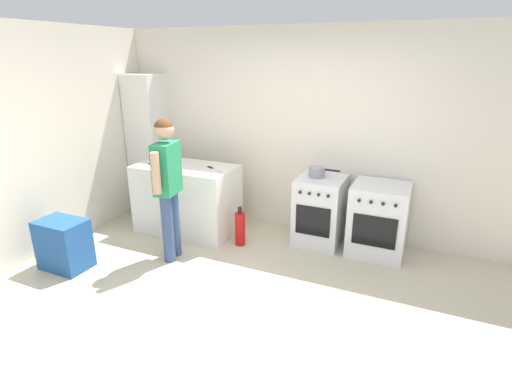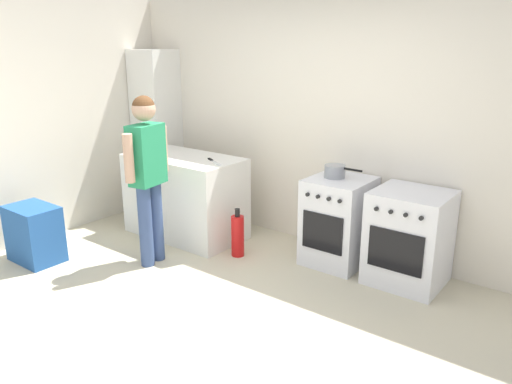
{
  "view_description": "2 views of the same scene",
  "coord_description": "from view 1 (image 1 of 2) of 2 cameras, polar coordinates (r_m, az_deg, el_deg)",
  "views": [
    {
      "loc": [
        1.52,
        -2.93,
        2.25
      ],
      "look_at": [
        -0.21,
        0.89,
        0.81
      ],
      "focal_mm": 28.0,
      "sensor_mm": 36.0,
      "label": 1
    },
    {
      "loc": [
        2.47,
        -2.5,
        2.09
      ],
      "look_at": [
        0.08,
        0.62,
        0.9
      ],
      "focal_mm": 35.0,
      "sensor_mm": 36.0,
      "label": 2
    }
  ],
  "objects": [
    {
      "name": "knife_utility",
      "position": [
        5.33,
        -14.02,
        3.82
      ],
      "size": [
        0.25,
        0.08,
        0.01
      ],
      "color": "silver",
      "rests_on": "counter_unit"
    },
    {
      "name": "knife_carving",
      "position": [
        4.99,
        -5.95,
        3.26
      ],
      "size": [
        0.31,
        0.18,
        0.01
      ],
      "color": "silver",
      "rests_on": "counter_unit"
    },
    {
      "name": "side_wall_left",
      "position": [
        5.38,
        -26.45,
        6.87
      ],
      "size": [
        0.1,
        3.1,
        2.6
      ],
      "primitive_type": "cube",
      "color": "silver",
      "rests_on": "ground"
    },
    {
      "name": "oven_left",
      "position": [
        5.01,
        9.11,
        -2.61
      ],
      "size": [
        0.55,
        0.62,
        0.85
      ],
      "color": "silver",
      "rests_on": "ground"
    },
    {
      "name": "larder_cabinet",
      "position": [
        6.12,
        -15.07,
        6.58
      ],
      "size": [
        0.48,
        0.44,
        2.0
      ],
      "primitive_type": "cube",
      "color": "silver",
      "rests_on": "ground"
    },
    {
      "name": "counter_unit",
      "position": [
        5.35,
        -9.83,
        -0.96
      ],
      "size": [
        1.3,
        0.7,
        0.9
      ],
      "primitive_type": "cube",
      "color": "silver",
      "rests_on": "ground"
    },
    {
      "name": "back_wall",
      "position": [
        5.2,
        6.99,
        8.35
      ],
      "size": [
        6.0,
        0.1,
        2.6
      ],
      "primitive_type": "cube",
      "color": "silver",
      "rests_on": "ground"
    },
    {
      "name": "oven_right",
      "position": [
        4.89,
        17.08,
        -3.78
      ],
      "size": [
        0.64,
        0.62,
        0.85
      ],
      "color": "silver",
      "rests_on": "ground"
    },
    {
      "name": "recycling_crate_upper",
      "position": [
        4.84,
        -25.98,
        -5.25
      ],
      "size": [
        0.52,
        0.36,
        0.28
      ],
      "primitive_type": "cube",
      "color": "#235193",
      "rests_on": "recycling_crate_lower"
    },
    {
      "name": "pot",
      "position": [
        4.87,
        8.71,
        2.84
      ],
      "size": [
        0.38,
        0.2,
        0.12
      ],
      "color": "gray",
      "rests_on": "oven_left"
    },
    {
      "name": "person",
      "position": [
        4.48,
        -12.54,
        1.93
      ],
      "size": [
        0.25,
        0.56,
        1.63
      ],
      "color": "#384C7A",
      "rests_on": "ground"
    },
    {
      "name": "fire_extinguisher",
      "position": [
        4.96,
        -2.29,
        -5.22
      ],
      "size": [
        0.13,
        0.13,
        0.5
      ],
      "color": "red",
      "rests_on": "ground"
    },
    {
      "name": "ground_plane",
      "position": [
        4.0,
        -2.62,
        -15.27
      ],
      "size": [
        8.0,
        8.0,
        0.0
      ],
      "primitive_type": "plane",
      "color": "beige"
    },
    {
      "name": "recycling_crate_lower",
      "position": [
        4.96,
        -25.51,
        -8.21
      ],
      "size": [
        0.52,
        0.36,
        0.28
      ],
      "primitive_type": "cube",
      "color": "#235193",
      "rests_on": "ground"
    }
  ]
}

